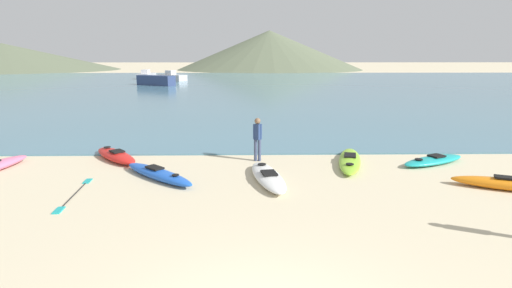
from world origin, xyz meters
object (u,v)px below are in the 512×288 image
(kayak_on_sand_4, at_px, (158,174))
(moored_boat_1, at_px, (173,77))
(kayak_on_sand_6, at_px, (511,184))
(moored_boat_0, at_px, (156,80))
(loose_paddle, at_px, (75,194))
(kayak_on_sand_5, at_px, (116,155))
(person_near_waterline, at_px, (257,137))
(kayak_on_sand_1, at_px, (434,160))
(kayak_on_sand_3, at_px, (350,160))
(kayak_on_sand_2, at_px, (268,177))
(moored_boat_3, at_px, (147,75))

(kayak_on_sand_4, relative_size, moored_boat_1, 0.63)
(kayak_on_sand_6, bearing_deg, moored_boat_0, 115.61)
(moored_boat_1, height_order, loose_paddle, moored_boat_1)
(kayak_on_sand_5, relative_size, person_near_waterline, 1.69)
(kayak_on_sand_1, bearing_deg, moored_boat_0, 116.14)
(person_near_waterline, bearing_deg, kayak_on_sand_1, -4.94)
(kayak_on_sand_3, xyz_separation_m, person_near_waterline, (-3.24, 0.49, 0.77))
(kayak_on_sand_2, bearing_deg, moored_boat_3, 107.61)
(kayak_on_sand_3, height_order, kayak_on_sand_6, kayak_on_sand_6)
(kayak_on_sand_2, bearing_deg, kayak_on_sand_3, 32.43)
(moored_boat_3, bearing_deg, moored_boat_0, -71.77)
(loose_paddle, bearing_deg, moored_boat_0, 99.55)
(kayak_on_sand_1, xyz_separation_m, moored_boat_1, (-17.55, 45.57, 0.44))
(kayak_on_sand_4, bearing_deg, person_near_waterline, 33.29)
(kayak_on_sand_2, distance_m, moored_boat_1, 48.82)
(kayak_on_sand_6, relative_size, moored_boat_3, 0.62)
(kayak_on_sand_3, height_order, loose_paddle, kayak_on_sand_3)
(kayak_on_sand_5, distance_m, person_near_waterline, 5.22)
(kayak_on_sand_4, bearing_deg, kayak_on_sand_6, -7.17)
(kayak_on_sand_5, xyz_separation_m, person_near_waterline, (5.17, -0.22, 0.73))
(moored_boat_1, bearing_deg, kayak_on_sand_4, -80.09)
(kayak_on_sand_2, distance_m, kayak_on_sand_3, 3.52)
(kayak_on_sand_2, relative_size, kayak_on_sand_4, 1.16)
(kayak_on_sand_4, height_order, moored_boat_1, moored_boat_1)
(kayak_on_sand_4, xyz_separation_m, kayak_on_sand_6, (10.25, -1.29, 0.02))
(moored_boat_0, xyz_separation_m, moored_boat_1, (0.39, 9.01, -0.09))
(moored_boat_1, bearing_deg, kayak_on_sand_5, -82.12)
(kayak_on_sand_2, height_order, kayak_on_sand_6, kayak_on_sand_6)
(person_near_waterline, bearing_deg, moored_boat_3, 108.12)
(kayak_on_sand_1, height_order, kayak_on_sand_5, kayak_on_sand_5)
(kayak_on_sand_2, height_order, loose_paddle, kayak_on_sand_2)
(kayak_on_sand_3, height_order, moored_boat_3, moored_boat_3)
(kayak_on_sand_4, xyz_separation_m, moored_boat_0, (-8.62, 38.09, 0.51))
(kayak_on_sand_1, xyz_separation_m, kayak_on_sand_4, (-9.32, -1.52, 0.02))
(kayak_on_sand_3, xyz_separation_m, kayak_on_sand_4, (-6.37, -1.57, 0.02))
(kayak_on_sand_2, xyz_separation_m, person_near_waterline, (-0.26, 2.38, 0.75))
(kayak_on_sand_6, distance_m, moored_boat_1, 51.80)
(kayak_on_sand_4, xyz_separation_m, loose_paddle, (-1.98, -1.43, -0.14))
(kayak_on_sand_6, xyz_separation_m, moored_boat_3, (-23.47, 53.34, 0.39))
(loose_paddle, bearing_deg, kayak_on_sand_1, 14.65)
(kayak_on_sand_1, height_order, moored_boat_0, moored_boat_0)
(moored_boat_0, relative_size, loose_paddle, 1.86)
(kayak_on_sand_1, height_order, person_near_waterline, person_near_waterline)
(loose_paddle, bearing_deg, kayak_on_sand_6, 0.66)
(kayak_on_sand_5, distance_m, moored_boat_3, 51.02)
(kayak_on_sand_1, xyz_separation_m, kayak_on_sand_2, (-5.93, -1.84, 0.01))
(kayak_on_sand_1, xyz_separation_m, person_near_waterline, (-6.19, 0.53, 0.77))
(kayak_on_sand_1, distance_m, kayak_on_sand_4, 9.45)
(kayak_on_sand_5, bearing_deg, kayak_on_sand_6, -16.18)
(kayak_on_sand_5, xyz_separation_m, moored_boat_1, (-6.20, 44.82, 0.41))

